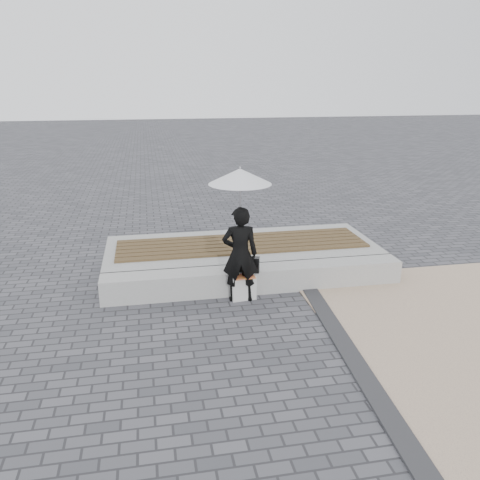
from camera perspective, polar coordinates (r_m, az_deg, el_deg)
name	(u,v)px	position (r m, az deg, el deg)	size (l,w,h in m)	color
ground	(281,336)	(6.93, 4.69, -10.96)	(80.00, 80.00, 0.00)	#504F55
edging_band	(346,348)	(6.74, 12.14, -12.07)	(0.25, 5.20, 0.04)	#302F32
seating_ledge	(255,279)	(8.24, 1.79, -4.47)	(5.00, 0.45, 0.40)	#AFAEA9
timber_platform	(242,255)	(9.34, 0.21, -1.71)	(5.00, 2.00, 0.40)	#A7A7A2
timber_decking	(242,244)	(9.27, 0.21, -0.43)	(4.60, 1.20, 0.04)	brown
woman	(240,254)	(7.68, 0.00, -1.67)	(0.56, 0.37, 1.53)	black
parasol	(240,176)	(7.36, 0.00, 7.33)	(0.94, 0.94, 1.20)	#A2A2A7
handbag	(248,264)	(7.94, 0.96, -2.82)	(0.36, 0.13, 0.25)	black
canvas_tote	(244,287)	(7.90, 0.41, -5.47)	(0.38, 0.16, 0.40)	silver
magazine	(244,276)	(7.77, 0.49, -4.21)	(0.33, 0.24, 0.01)	#F2475A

